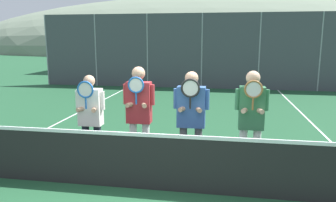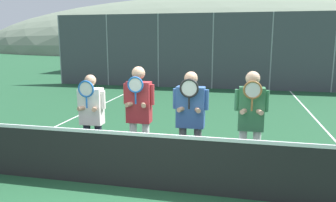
# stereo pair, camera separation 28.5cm
# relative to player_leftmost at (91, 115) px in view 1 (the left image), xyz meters

# --- Properties ---
(ground_plane) EXTENTS (120.00, 120.00, 0.00)m
(ground_plane) POSITION_rel_player_leftmost_xyz_m (1.27, -0.64, -1.01)
(ground_plane) COLOR #1E4C2D
(hill_distant) EXTENTS (103.08, 57.27, 20.04)m
(hill_distant) POSITION_rel_player_leftmost_xyz_m (1.27, 60.28, -1.01)
(hill_distant) COLOR slate
(hill_distant) RESTS_ON ground_plane
(clubhouse_building) EXTENTS (17.72, 5.50, 3.80)m
(clubhouse_building) POSITION_rel_player_leftmost_xyz_m (0.54, 18.16, 0.91)
(clubhouse_building) COLOR #9EA3A8
(clubhouse_building) RESTS_ON ground_plane
(fence_back) EXTENTS (15.79, 0.06, 3.50)m
(fence_back) POSITION_rel_player_leftmost_xyz_m (1.27, 10.20, 0.74)
(fence_back) COLOR gray
(fence_back) RESTS_ON ground_plane
(tennis_net) EXTENTS (9.50, 0.09, 1.02)m
(tennis_net) POSITION_rel_player_leftmost_xyz_m (1.27, -0.64, -0.53)
(tennis_net) COLOR gray
(tennis_net) RESTS_ON ground_plane
(court_line_left_sideline) EXTENTS (0.05, 16.00, 0.01)m
(court_line_left_sideline) POSITION_rel_player_leftmost_xyz_m (-2.26, 2.36, -1.01)
(court_line_left_sideline) COLOR white
(court_line_left_sideline) RESTS_ON ground_plane
(court_line_right_sideline) EXTENTS (0.05, 16.00, 0.01)m
(court_line_right_sideline) POSITION_rel_player_leftmost_xyz_m (4.80, 2.36, -1.01)
(court_line_right_sideline) COLOR white
(court_line_right_sideline) RESTS_ON ground_plane
(player_leftmost) EXTENTS (0.54, 0.34, 1.72)m
(player_leftmost) POSITION_rel_player_leftmost_xyz_m (0.00, 0.00, 0.00)
(player_leftmost) COLOR #232838
(player_leftmost) RESTS_ON ground_plane
(player_center_left) EXTENTS (0.55, 0.34, 1.88)m
(player_center_left) POSITION_rel_player_leftmost_xyz_m (0.88, 0.04, 0.11)
(player_center_left) COLOR white
(player_center_left) RESTS_ON ground_plane
(player_center_right) EXTENTS (0.60, 0.34, 1.81)m
(player_center_right) POSITION_rel_player_leftmost_xyz_m (1.79, 0.03, 0.08)
(player_center_right) COLOR #56565B
(player_center_right) RESTS_ON ground_plane
(player_rightmost) EXTENTS (0.54, 0.34, 1.84)m
(player_rightmost) POSITION_rel_player_leftmost_xyz_m (2.77, 0.02, 0.08)
(player_rightmost) COLOR white
(player_rightmost) RESTS_ON ground_plane
(car_far_left) EXTENTS (4.64, 2.02, 1.69)m
(car_far_left) POSITION_rel_player_leftmost_xyz_m (-3.46, 12.94, -0.14)
(car_far_left) COLOR #B2B7BC
(car_far_left) RESTS_ON ground_plane
(car_left_of_center) EXTENTS (4.79, 1.99, 1.73)m
(car_left_of_center) POSITION_rel_player_leftmost_xyz_m (2.07, 13.06, -0.12)
(car_left_of_center) COLOR #285638
(car_left_of_center) RESTS_ON ground_plane
(car_center) EXTENTS (4.64, 1.94, 1.89)m
(car_center) POSITION_rel_player_leftmost_xyz_m (7.60, 13.34, -0.06)
(car_center) COLOR black
(car_center) RESTS_ON ground_plane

